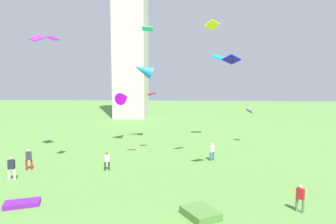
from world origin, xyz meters
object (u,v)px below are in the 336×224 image
(kite_flying_5, at_px, (124,98))
(kite_flying_8, at_px, (53,38))
(kite_bundle_1, at_px, (22,203))
(kite_flying_3, at_px, (152,94))
(kite_flying_4, at_px, (232,60))
(person_1, at_px, (212,150))
(person_4, at_px, (29,158))
(kite_flying_1, at_px, (212,25))
(kite_bundle_0, at_px, (200,213))
(kite_flying_2, at_px, (219,57))
(person_3, at_px, (11,167))
(kite_flying_6, at_px, (249,111))
(person_0, at_px, (300,196))
(kite_flying_7, at_px, (37,38))
(kite_flying_0, at_px, (148,29))
(kite_flying_9, at_px, (143,70))
(person_2, at_px, (107,160))

(kite_flying_5, height_order, kite_flying_8, kite_flying_8)
(kite_bundle_1, bearing_deg, kite_flying_3, 66.94)
(kite_flying_4, distance_m, kite_flying_8, 14.49)
(person_1, xyz_separation_m, kite_bundle_1, (-12.38, -11.84, -0.85))
(person_4, relative_size, kite_flying_1, 1.29)
(person_4, height_order, kite_bundle_0, person_4)
(kite_flying_2, bearing_deg, person_4, -150.11)
(person_3, xyz_separation_m, kite_flying_2, (17.41, 17.51, 9.80))
(person_3, height_order, kite_bundle_0, person_3)
(person_4, xyz_separation_m, kite_flying_6, (21.21, 13.09, 3.05))
(person_3, height_order, kite_flying_3, kite_flying_3)
(kite_flying_2, xyz_separation_m, kite_bundle_1, (-13.85, -22.20, -10.70))
(person_0, xyz_separation_m, person_1, (-4.30, 11.46, 0.06))
(kite_flying_7, height_order, kite_flying_8, kite_flying_7)
(kite_flying_0, bearing_deg, kite_flying_2, 59.96)
(kite_flying_5, height_order, kite_bundle_0, kite_flying_5)
(kite_flying_4, xyz_separation_m, kite_flying_8, (-14.32, 1.14, 1.90))
(kite_flying_3, xyz_separation_m, kite_flying_8, (-7.16, -7.34, 4.79))
(kite_flying_2, distance_m, kite_flying_5, 13.23)
(kite_flying_9, distance_m, kite_bundle_1, 22.86)
(person_0, xyz_separation_m, person_3, (-20.24, 4.31, 0.11))
(kite_flying_2, height_order, kite_flying_8, kite_flying_8)
(kite_flying_9, bearing_deg, kite_flying_2, 83.07)
(kite_flying_7, relative_size, kite_flying_8, 1.84)
(kite_bundle_0, bearing_deg, kite_flying_9, 107.19)
(kite_flying_9, bearing_deg, kite_flying_7, -65.17)
(person_2, relative_size, kite_flying_1, 1.13)
(kite_flying_2, bearing_deg, kite_bundle_1, -132.17)
(person_4, relative_size, kite_flying_4, 1.20)
(person_1, height_order, kite_bundle_0, person_1)
(person_3, bearing_deg, kite_flying_9, 52.90)
(kite_flying_1, height_order, kite_flying_4, kite_flying_1)
(kite_flying_4, relative_size, kite_flying_7, 0.80)
(person_1, relative_size, person_2, 1.08)
(kite_flying_6, distance_m, kite_flying_9, 14.17)
(kite_flying_0, distance_m, kite_flying_9, 12.72)
(person_0, distance_m, kite_flying_6, 20.40)
(person_0, bearing_deg, kite_flying_5, -13.32)
(kite_flying_0, relative_size, kite_flying_7, 0.49)
(kite_flying_2, relative_size, kite_bundle_0, 0.78)
(person_3, height_order, kite_flying_8, kite_flying_8)
(kite_flying_4, bearing_deg, person_3, 137.79)
(person_3, relative_size, kite_bundle_1, 0.90)
(kite_flying_8, bearing_deg, person_1, 110.67)
(person_3, bearing_deg, kite_flying_0, 9.13)
(person_2, height_order, kite_flying_4, kite_flying_4)
(person_3, xyz_separation_m, kite_flying_6, (21.07, 15.83, 3.05))
(kite_flying_2, distance_m, kite_flying_8, 21.17)
(person_2, xyz_separation_m, kite_bundle_0, (7.77, -8.53, -0.70))
(kite_flying_6, xyz_separation_m, kite_bundle_1, (-17.51, -20.51, -3.95))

